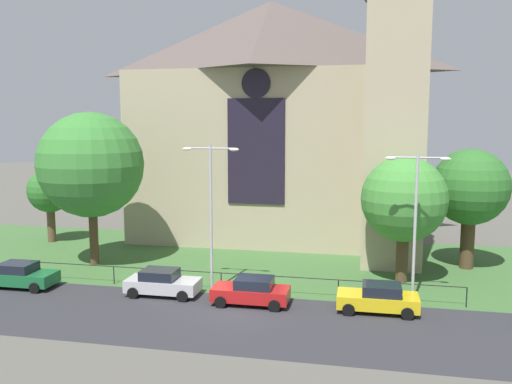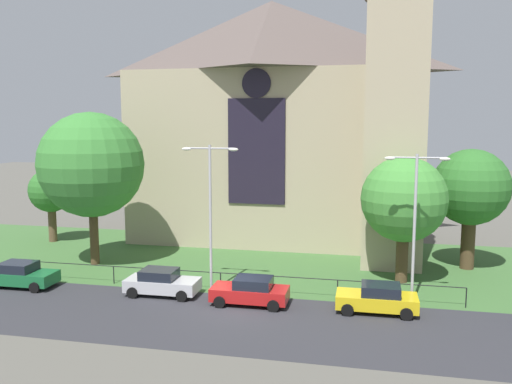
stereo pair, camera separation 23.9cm
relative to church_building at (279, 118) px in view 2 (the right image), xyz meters
name	(u,v)px [view 2 (the right image)]	position (x,y,z in m)	size (l,w,h in m)	color
ground	(270,260)	(0.83, -8.06, -10.27)	(160.00, 160.00, 0.00)	#56544C
road_asphalt	(227,320)	(0.83, -20.06, -10.27)	(120.00, 8.00, 0.01)	#2D2D33
grass_verge	(265,268)	(0.83, -10.06, -10.27)	(120.00, 20.00, 0.01)	#3D6633
church_building	(279,118)	(0.00, 0.00, 0.00)	(23.20, 16.20, 26.00)	tan
iron_railing	(221,275)	(-0.77, -15.56, -9.31)	(27.50, 0.07, 1.13)	black
tree_left_near	(91,165)	(-11.10, -11.56, -3.28)	(7.24, 7.24, 10.63)	#4C3823
tree_right_near	(404,200)	(9.78, -11.40, -5.09)	(5.27, 5.27, 7.86)	#4C3823
tree_left_far	(51,191)	(-18.14, -5.75, -6.04)	(3.60, 3.60, 6.11)	brown
tree_right_far	(471,188)	(14.33, -7.28, -4.75)	(5.13, 5.13, 8.17)	#4C3823
streetlamp_near	(210,200)	(-1.32, -15.66, -4.81)	(3.37, 0.26, 8.64)	#B2B2B7
streetlamp_far	(415,210)	(10.11, -15.66, -5.02)	(3.37, 0.26, 8.26)	#B2B2B7
parked_car_green	(21,275)	(-12.86, -17.33, -9.53)	(4.23, 2.08, 1.51)	#196033
parked_car_silver	(162,282)	(-3.90, -16.97, -9.53)	(4.21, 2.05, 1.51)	#B7B7BC
parked_car_red	(251,291)	(1.48, -17.46, -9.53)	(4.20, 2.03, 1.51)	#B21919
parked_car_yellow	(378,298)	(8.27, -17.25, -9.53)	(4.21, 2.04, 1.51)	gold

